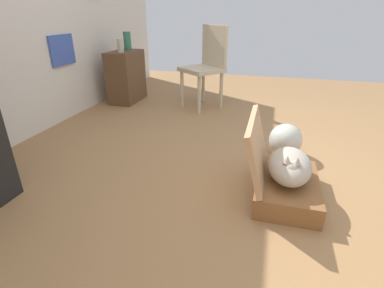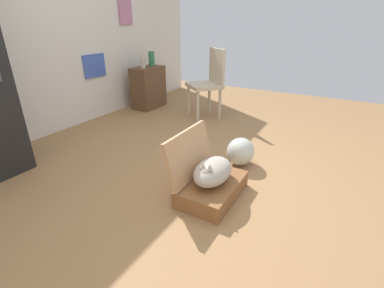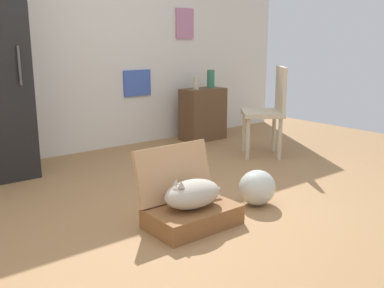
{
  "view_description": "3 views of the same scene",
  "coord_description": "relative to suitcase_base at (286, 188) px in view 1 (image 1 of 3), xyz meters",
  "views": [
    {
      "loc": [
        -2.1,
        -0.11,
        1.18
      ],
      "look_at": [
        -0.39,
        0.36,
        0.37
      ],
      "focal_mm": 27.42,
      "sensor_mm": 36.0,
      "label": 1
    },
    {
      "loc": [
        -2.1,
        -1.13,
        1.38
      ],
      "look_at": [
        -0.16,
        -0.01,
        0.38
      ],
      "focal_mm": 25.88,
      "sensor_mm": 36.0,
      "label": 2
    },
    {
      "loc": [
        -2.1,
        -2.56,
        1.29
      ],
      "look_at": [
        -0.14,
        -0.09,
        0.54
      ],
      "focal_mm": 40.83,
      "sensor_mm": 36.0,
      "label": 3
    }
  ],
  "objects": [
    {
      "name": "side_table",
      "position": [
        1.88,
        2.13,
        0.27
      ],
      "size": [
        0.58,
        0.33,
        0.68
      ],
      "primitive_type": "cube",
      "color": "brown",
      "rests_on": "ground"
    },
    {
      "name": "suitcase_base",
      "position": [
        0.0,
        0.0,
        0.0
      ],
      "size": [
        0.64,
        0.41,
        0.14
      ],
      "primitive_type": "cube",
      "color": "brown",
      "rests_on": "ground"
    },
    {
      "name": "ground_plane",
      "position": [
        0.29,
        0.28,
        -0.07
      ],
      "size": [
        7.68,
        7.68,
        0.0
      ],
      "primitive_type": "plane",
      "color": "#9E7247",
      "rests_on": "ground"
    },
    {
      "name": "suitcase_lid",
      "position": [
        0.0,
        0.22,
        0.27
      ],
      "size": [
        0.64,
        0.14,
        0.41
      ],
      "primitive_type": "cube",
      "rotation": [
        1.32,
        0.0,
        0.0
      ],
      "color": "tan",
      "rests_on": "suitcase_base"
    },
    {
      "name": "cat",
      "position": [
        -0.01,
        0.0,
        0.17
      ],
      "size": [
        0.52,
        0.28,
        0.23
      ],
      "color": "#B2A899",
      "rests_on": "suitcase_base"
    },
    {
      "name": "vase_tall",
      "position": [
        1.73,
        2.1,
        0.69
      ],
      "size": [
        0.08,
        0.08,
        0.17
      ],
      "primitive_type": "cylinder",
      "color": "#B7AD99",
      "rests_on": "side_table"
    },
    {
      "name": "plastic_bag_white",
      "position": [
        0.67,
        0.0,
        0.07
      ],
      "size": [
        0.31,
        0.28,
        0.29
      ],
      "primitive_type": "ellipsoid",
      "color": "silver",
      "rests_on": "ground"
    },
    {
      "name": "vase_short",
      "position": [
        2.02,
        2.14,
        0.73
      ],
      "size": [
        0.1,
        0.1,
        0.24
      ],
      "primitive_type": "cylinder",
      "color": "#2D7051",
      "rests_on": "side_table"
    },
    {
      "name": "chair",
      "position": [
        1.91,
        1.01,
        0.49
      ],
      "size": [
        0.64,
        0.64,
        1.02
      ],
      "rotation": [
        0.0,
        0.0,
        -2.25
      ],
      "color": "beige",
      "rests_on": "ground"
    }
  ]
}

